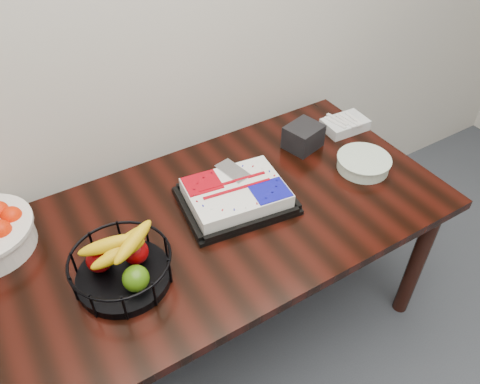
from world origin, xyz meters
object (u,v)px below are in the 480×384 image
plate_stack (363,163)px  cake_tray (236,195)px  table (216,233)px  fruit_basket (121,266)px  napkin_box (303,137)px

plate_stack → cake_tray: bearing=170.3°
cake_tray → table: bearing=-165.6°
fruit_basket → plate_stack: size_ratio=1.46×
plate_stack → napkin_box: 0.29m
napkin_box → fruit_basket: bearing=-163.3°
cake_tray → napkin_box: 0.47m
fruit_basket → plate_stack: fruit_basket is taller
table → napkin_box: napkin_box is taller
cake_tray → plate_stack: cake_tray is taller
fruit_basket → napkin_box: (0.95, 0.28, -0.02)m
table → cake_tray: size_ratio=3.94×
cake_tray → fruit_basket: bearing=-166.1°
table → cake_tray: bearing=14.4°
table → plate_stack: plate_stack is taller
table → fruit_basket: (-0.40, -0.10, 0.16)m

